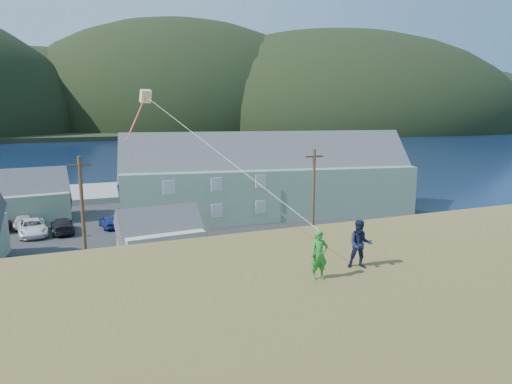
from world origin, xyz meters
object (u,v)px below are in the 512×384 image
(shed_palegreen_far, at_px, (16,199))
(kite_flyer_green, at_px, (319,255))
(lodge, at_px, (268,177))
(shed_white, at_px, (161,236))
(wharf, at_px, (62,195))
(kite_flyer_navy, at_px, (360,244))

(shed_palegreen_far, relative_size, kite_flyer_green, 7.45)
(lodge, relative_size, shed_white, 4.89)
(shed_palegreen_far, bearing_deg, wharf, 66.60)
(shed_palegreen_far, distance_m, kite_flyer_navy, 46.53)
(shed_palegreen_far, distance_m, kite_flyer_green, 46.37)
(lodge, relative_size, shed_palegreen_far, 3.05)
(lodge, distance_m, kite_flyer_navy, 39.84)
(lodge, xyz_separation_m, shed_white, (-15.34, -12.58, -2.53))
(wharf, distance_m, lodge, 31.57)
(wharf, height_order, kite_flyer_green, kite_flyer_green)
(lodge, xyz_separation_m, kite_flyer_green, (-14.91, -37.87, 3.33))
(wharf, xyz_separation_m, lodge, (23.44, -20.73, 4.20))
(shed_white, bearing_deg, kite_flyer_green, -94.02)
(lodge, height_order, shed_white, lodge)
(lodge, height_order, kite_flyer_green, lodge)
(kite_flyer_navy, bearing_deg, lodge, 97.66)
(lodge, bearing_deg, shed_palegreen_far, 176.90)
(shed_white, distance_m, kite_flyer_green, 25.97)
(shed_white, height_order, kite_flyer_green, kite_flyer_green)
(lodge, bearing_deg, shed_white, -130.83)
(shed_white, distance_m, kite_flyer_navy, 25.68)
(lodge, xyz_separation_m, shed_palegreen_far, (-27.79, 6.38, -1.82))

